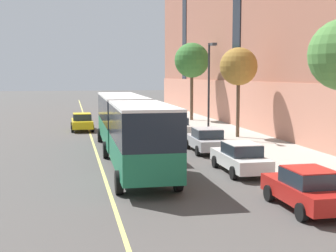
{
  "coord_description": "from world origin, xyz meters",
  "views": [
    {
      "loc": [
        -2.8,
        -21.59,
        4.93
      ],
      "look_at": [
        3.03,
        6.49,
        1.8
      ],
      "focal_mm": 50.0,
      "sensor_mm": 36.0,
      "label": 1
    }
  ],
  "objects_px": {
    "parked_car_champagne_3": "(144,110)",
    "street_lamp": "(210,81)",
    "city_bus": "(128,124)",
    "parked_car_white_0": "(176,126)",
    "taxi_cab": "(82,122)",
    "street_tree_far_downtown": "(192,61)",
    "street_tree_far_uptown": "(239,67)",
    "parked_car_silver_4": "(206,140)",
    "parked_car_red_5": "(306,189)",
    "parked_car_white_2": "(240,158)"
  },
  "relations": [
    {
      "from": "street_tree_far_uptown",
      "to": "street_lamp",
      "type": "distance_m",
      "value": 2.59
    },
    {
      "from": "parked_car_red_5",
      "to": "parked_car_white_0",
      "type": "bearing_deg",
      "value": 89.96
    },
    {
      "from": "city_bus",
      "to": "street_tree_far_uptown",
      "type": "height_order",
      "value": "street_tree_far_uptown"
    },
    {
      "from": "city_bus",
      "to": "parked_car_silver_4",
      "type": "bearing_deg",
      "value": 18.0
    },
    {
      "from": "parked_car_silver_4",
      "to": "street_tree_far_uptown",
      "type": "height_order",
      "value": "street_tree_far_uptown"
    },
    {
      "from": "taxi_cab",
      "to": "street_tree_far_downtown",
      "type": "distance_m",
      "value": 14.42
    },
    {
      "from": "street_lamp",
      "to": "taxi_cab",
      "type": "bearing_deg",
      "value": 138.77
    },
    {
      "from": "parked_car_silver_4",
      "to": "city_bus",
      "type": "bearing_deg",
      "value": -162.0
    },
    {
      "from": "city_bus",
      "to": "parked_car_white_0",
      "type": "relative_size",
      "value": 3.93
    },
    {
      "from": "street_tree_far_uptown",
      "to": "street_lamp",
      "type": "relative_size",
      "value": 0.96
    },
    {
      "from": "parked_car_white_0",
      "to": "city_bus",
      "type": "bearing_deg",
      "value": -116.85
    },
    {
      "from": "parked_car_white_0",
      "to": "parked_car_white_2",
      "type": "bearing_deg",
      "value": -90.33
    },
    {
      "from": "street_tree_far_downtown",
      "to": "city_bus",
      "type": "bearing_deg",
      "value": -113.67
    },
    {
      "from": "city_bus",
      "to": "street_lamp",
      "type": "distance_m",
      "value": 10.28
    },
    {
      "from": "city_bus",
      "to": "parked_car_white_0",
      "type": "distance_m",
      "value": 11.57
    },
    {
      "from": "city_bus",
      "to": "parked_car_red_5",
      "type": "xyz_separation_m",
      "value": [
        5.18,
        -11.5,
        -1.31
      ]
    },
    {
      "from": "street_tree_far_uptown",
      "to": "parked_car_white_0",
      "type": "bearing_deg",
      "value": 144.94
    },
    {
      "from": "parked_car_red_5",
      "to": "street_tree_far_uptown",
      "type": "relative_size",
      "value": 0.62
    },
    {
      "from": "taxi_cab",
      "to": "parked_car_red_5",
      "type": "bearing_deg",
      "value": -74.4
    },
    {
      "from": "parked_car_champagne_3",
      "to": "street_tree_far_uptown",
      "type": "height_order",
      "value": "street_tree_far_uptown"
    },
    {
      "from": "taxi_cab",
      "to": "street_tree_far_downtown",
      "type": "height_order",
      "value": "street_tree_far_downtown"
    },
    {
      "from": "parked_car_white_0",
      "to": "street_tree_far_downtown",
      "type": "relative_size",
      "value": 0.59
    },
    {
      "from": "parked_car_silver_4",
      "to": "parked_car_white_0",
      "type": "bearing_deg",
      "value": 90.42
    },
    {
      "from": "parked_car_champagne_3",
      "to": "street_tree_far_uptown",
      "type": "relative_size",
      "value": 0.65
    },
    {
      "from": "parked_car_silver_4",
      "to": "street_tree_far_uptown",
      "type": "relative_size",
      "value": 0.66
    },
    {
      "from": "parked_car_white_0",
      "to": "street_lamp",
      "type": "bearing_deg",
      "value": -59.72
    },
    {
      "from": "parked_car_red_5",
      "to": "street_tree_far_uptown",
      "type": "height_order",
      "value": "street_tree_far_uptown"
    },
    {
      "from": "street_lamp",
      "to": "street_tree_far_uptown",
      "type": "bearing_deg",
      "value": 5.45
    },
    {
      "from": "parked_car_red_5",
      "to": "street_tree_far_downtown",
      "type": "bearing_deg",
      "value": 82.68
    },
    {
      "from": "parked_car_red_5",
      "to": "street_lamp",
      "type": "relative_size",
      "value": 0.59
    },
    {
      "from": "parked_car_champagne_3",
      "to": "street_lamp",
      "type": "height_order",
      "value": "street_lamp"
    },
    {
      "from": "parked_car_white_2",
      "to": "street_tree_far_downtown",
      "type": "height_order",
      "value": "street_tree_far_downtown"
    },
    {
      "from": "parked_car_champagne_3",
      "to": "street_tree_far_uptown",
      "type": "bearing_deg",
      "value": -78.9
    },
    {
      "from": "city_bus",
      "to": "street_lamp",
      "type": "height_order",
      "value": "street_lamp"
    },
    {
      "from": "parked_car_champagne_3",
      "to": "street_lamp",
      "type": "xyz_separation_m",
      "value": [
        1.73,
        -21.08,
        3.74
      ]
    },
    {
      "from": "parked_car_white_0",
      "to": "taxi_cab",
      "type": "height_order",
      "value": "same"
    },
    {
      "from": "taxi_cab",
      "to": "street_tree_far_uptown",
      "type": "bearing_deg",
      "value": -34.23
    },
    {
      "from": "parked_car_silver_4",
      "to": "taxi_cab",
      "type": "height_order",
      "value": "same"
    },
    {
      "from": "parked_car_white_2",
      "to": "parked_car_champagne_3",
      "type": "relative_size",
      "value": 1.07
    },
    {
      "from": "street_tree_far_downtown",
      "to": "street_tree_far_uptown",
      "type": "bearing_deg",
      "value": -90.0
    },
    {
      "from": "parked_car_silver_4",
      "to": "parked_car_red_5",
      "type": "bearing_deg",
      "value": -90.33
    },
    {
      "from": "parked_car_silver_4",
      "to": "street_tree_far_downtown",
      "type": "height_order",
      "value": "street_tree_far_downtown"
    },
    {
      "from": "city_bus",
      "to": "parked_car_silver_4",
      "type": "xyz_separation_m",
      "value": [
        5.25,
        1.71,
        -1.31
      ]
    },
    {
      "from": "parked_car_white_2",
      "to": "street_lamp",
      "type": "bearing_deg",
      "value": 80.69
    },
    {
      "from": "parked_car_silver_4",
      "to": "street_tree_far_downtown",
      "type": "xyz_separation_m",
      "value": [
        4.16,
        19.77,
        5.67
      ]
    },
    {
      "from": "city_bus",
      "to": "parked_car_white_2",
      "type": "xyz_separation_m",
      "value": [
        5.11,
        -4.82,
        -1.31
      ]
    },
    {
      "from": "taxi_cab",
      "to": "parked_car_champagne_3",
      "type": "bearing_deg",
      "value": 59.44
    },
    {
      "from": "parked_car_champagne_3",
      "to": "street_lamp",
      "type": "distance_m",
      "value": 21.48
    },
    {
      "from": "parked_car_white_2",
      "to": "parked_car_red_5",
      "type": "xyz_separation_m",
      "value": [
        0.07,
        -6.68,
        -0.0
      ]
    },
    {
      "from": "parked_car_white_0",
      "to": "street_tree_far_downtown",
      "type": "height_order",
      "value": "street_tree_far_downtown"
    }
  ]
}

